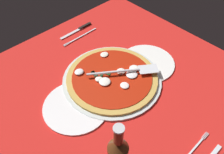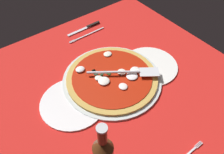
{
  "view_description": "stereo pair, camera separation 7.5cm",
  "coord_description": "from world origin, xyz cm",
  "px_view_note": "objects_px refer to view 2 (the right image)",
  "views": [
    {
      "loc": [
        -45.47,
        -44.97,
        74.45
      ],
      "look_at": [
        1.2,
        4.23,
        2.34
      ],
      "focal_mm": 39.12,
      "sensor_mm": 36.0,
      "label": 1
    },
    {
      "loc": [
        -39.77,
        -49.81,
        74.45
      ],
      "look_at": [
        1.2,
        4.23,
        2.34
      ],
      "focal_mm": 39.12,
      "sensor_mm": 36.0,
      "label": 2
    }
  ],
  "objects_px": {
    "dinner_plate_left": "(73,103)",
    "pizza": "(112,77)",
    "place_setting_far": "(87,32)",
    "dinner_plate_right": "(150,66)",
    "pizza_server": "(126,72)"
  },
  "relations": [
    {
      "from": "pizza",
      "to": "pizza_server",
      "type": "height_order",
      "value": "pizza_server"
    },
    {
      "from": "dinner_plate_left",
      "to": "place_setting_far",
      "type": "relative_size",
      "value": 1.13
    },
    {
      "from": "dinner_plate_right",
      "to": "pizza_server",
      "type": "height_order",
      "value": "pizza_server"
    },
    {
      "from": "dinner_plate_right",
      "to": "place_setting_far",
      "type": "height_order",
      "value": "place_setting_far"
    },
    {
      "from": "pizza",
      "to": "place_setting_far",
      "type": "relative_size",
      "value": 1.69
    },
    {
      "from": "pizza",
      "to": "pizza_server",
      "type": "distance_m",
      "value": 0.06
    },
    {
      "from": "dinner_plate_right",
      "to": "pizza",
      "type": "bearing_deg",
      "value": 169.58
    },
    {
      "from": "pizza_server",
      "to": "dinner_plate_right",
      "type": "bearing_deg",
      "value": 33.67
    },
    {
      "from": "dinner_plate_left",
      "to": "dinner_plate_right",
      "type": "bearing_deg",
      "value": -4.12
    },
    {
      "from": "place_setting_far",
      "to": "dinner_plate_left",
      "type": "bearing_deg",
      "value": 49.88
    },
    {
      "from": "dinner_plate_left",
      "to": "pizza",
      "type": "xyz_separation_m",
      "value": [
        0.19,
        0.01,
        0.01
      ]
    },
    {
      "from": "dinner_plate_right",
      "to": "pizza_server",
      "type": "relative_size",
      "value": 0.95
    },
    {
      "from": "pizza",
      "to": "place_setting_far",
      "type": "bearing_deg",
      "value": 73.85
    },
    {
      "from": "dinner_plate_left",
      "to": "place_setting_far",
      "type": "distance_m",
      "value": 0.45
    },
    {
      "from": "dinner_plate_right",
      "to": "pizza",
      "type": "relative_size",
      "value": 0.65
    }
  ]
}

